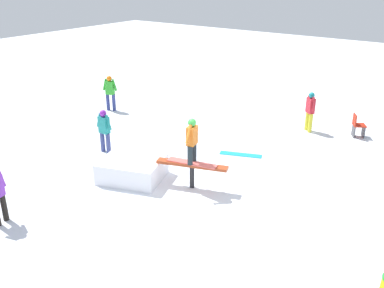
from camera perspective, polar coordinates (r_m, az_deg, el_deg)
name	(u,v)px	position (r m, az deg, el deg)	size (l,w,h in m)	color
ground_plane	(192,187)	(12.55, 0.00, -5.77)	(60.00, 60.00, 0.00)	white
rail_feature	(192,167)	(12.26, 0.00, -3.13)	(2.07, 0.93, 0.77)	black
snow_kicker_ramp	(132,169)	(13.02, -7.96, -3.32)	(1.80, 1.50, 0.64)	white
main_rider_on_rail	(192,142)	(11.94, 0.00, 0.31)	(1.51, 0.79, 1.35)	#E56058
bystander_green	(110,91)	(19.30, -10.87, 6.92)	(0.65, 0.35, 1.57)	navy
bystander_red	(310,110)	(17.08, 15.47, 4.44)	(0.54, 0.49, 1.56)	yellow
bystander_teal	(104,129)	(14.83, -11.61, 1.98)	(0.69, 0.23, 1.53)	#39427A
loose_snowboard_cyan	(241,155)	(14.72, 6.51, -1.40)	(1.43, 0.28, 0.02)	#1FACCF
folding_chair	(358,126)	(17.22, 21.23, 2.23)	(0.60, 0.60, 0.88)	#3F3F44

